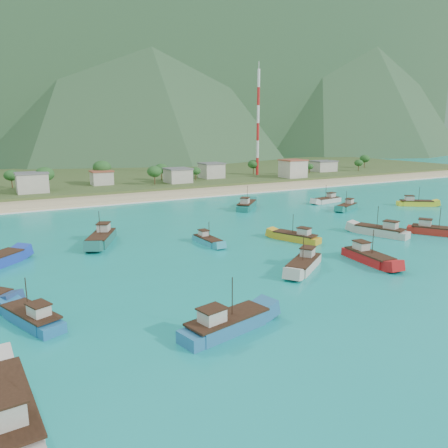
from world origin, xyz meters
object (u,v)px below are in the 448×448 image
boat_1 (226,325)px  boat_25 (434,231)px  boat_6 (247,206)px  boat_24 (368,258)px  radio_tower (258,123)px  boat_2 (296,238)px  boat_21 (327,201)px  boat_5 (381,232)px  boat_7 (207,241)px  boat_23 (347,207)px  boat_8 (3,415)px  boat_0 (102,239)px  boat_15 (304,265)px  boat_14 (32,319)px  boat_27 (415,203)px

boat_1 → boat_25: bearing=94.2°
boat_6 → boat_24: (-8.59, -52.38, -0.13)m
radio_tower → boat_2: (-55.88, -98.82, -23.81)m
radio_tower → boat_1: size_ratio=3.96×
boat_21 → radio_tower: bearing=-23.6°
boat_2 → boat_21: size_ratio=1.01×
radio_tower → boat_5: size_ratio=3.95×
boat_6 → boat_7: size_ratio=1.28×
boat_5 → radio_tower: bearing=51.5°
boat_1 → boat_24: (33.66, 10.98, -0.08)m
boat_23 → boat_8: bearing=97.0°
boat_0 → boat_15: bearing=153.9°
boat_6 → boat_25: size_ratio=1.02×
boat_1 → boat_21: boat_1 is taller
boat_14 → boat_21: bearing=7.3°
boat_5 → boat_14: boat_5 is taller
boat_8 → boat_21: (91.59, 66.05, -0.41)m
boat_2 → boat_25: (29.16, -9.95, 0.07)m
boat_6 → boat_21: 27.19m
boat_0 → boat_15: (24.19, -32.10, -0.14)m
boat_24 → boat_5: bearing=-137.7°
boat_0 → boat_21: size_ratio=1.20×
boat_1 → boat_24: size_ratio=1.09×
boat_0 → boat_24: boat_0 is taller
boat_23 → boat_27: boat_27 is taller
boat_7 → boat_23: boat_23 is taller
boat_0 → boat_6: boat_0 is taller
boat_8 → boat_15: (43.97, 18.86, -0.34)m
boat_5 → boat_25: bearing=-43.6°
radio_tower → boat_5: bearing=-109.8°
radio_tower → boat_23: size_ratio=4.64×
boat_5 → boat_21: 41.72m
boat_0 → boat_6: size_ratio=1.13×
boat_7 → boat_23: 52.54m
radio_tower → boat_14: size_ratio=4.46×
boat_5 → boat_24: size_ratio=1.09×
boat_7 → boat_25: boat_25 is taller
boat_5 → boat_27: (37.59, 20.42, -0.12)m
radio_tower → boat_24: bearing=-115.0°
boat_6 → boat_14: size_ratio=1.04×
boat_1 → boat_23: 82.18m
boat_21 → boat_27: size_ratio=1.02×
boat_15 → boat_0: bearing=2.3°
boat_2 → boat_7: (-16.43, 6.71, -0.17)m
boat_2 → boat_8: (-54.18, -33.86, 0.41)m
boat_2 → boat_25: bearing=-41.1°
boat_0 → boat_1: 45.32m
boat_21 → boat_25: 42.94m
boat_0 → boat_2: boat_0 is taller
boat_14 → boat_15: size_ratio=0.99×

